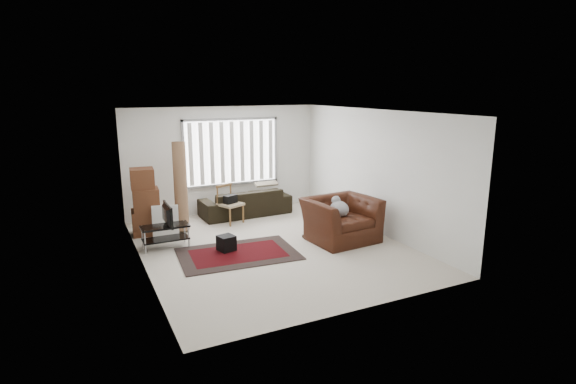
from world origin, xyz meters
The scene contains 11 objects.
room centered at (0.03, 0.51, 1.76)m, with size 6.00×6.02×2.71m.
persian_rug centered at (-0.77, -0.12, 0.01)m, with size 2.35×1.66×0.02m.
tv_stand centered at (-1.95, 0.86, 0.34)m, with size 0.94×0.42×0.47m.
tv centered at (-1.95, 0.86, 0.69)m, with size 0.76×0.10×0.44m, color black.
subwoofer centered at (-0.92, 0.14, 0.17)m, with size 0.30×0.30×0.30m, color black.
moving_boxes centered at (-2.15, 1.95, 0.68)m, with size 0.64×0.59×1.46m.
white_flatpack centered at (-1.81, 1.54, 0.35)m, with size 0.55×0.08×0.69m, color silver.
rolled_rug centered at (-1.37, 1.93, 1.00)m, with size 0.30×0.30×1.98m, color brown.
sofa centered at (0.35, 2.45, 0.43)m, with size 2.25×0.97×0.86m, color black.
side_chair centered at (-0.22, 1.95, 0.50)m, with size 0.64×0.64×0.91m.
armchair centered at (1.47, -0.27, 0.52)m, with size 1.49×1.32×1.03m.
Camera 1 is at (-3.47, -7.91, 3.13)m, focal length 28.00 mm.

